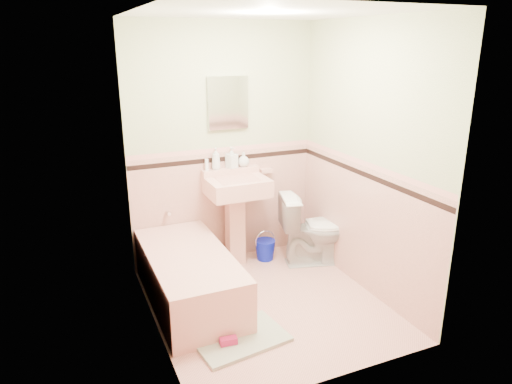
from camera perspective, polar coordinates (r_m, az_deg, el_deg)
name	(u,v)px	position (r m, az deg, el deg)	size (l,w,h in m)	color
floor	(267,303)	(4.42, 1.33, -13.36)	(2.20, 2.20, 0.00)	#E7A797
ceiling	(269,12)	(3.80, 1.61, 20.98)	(2.20, 2.20, 0.00)	white
wall_back	(223,146)	(4.92, -3.98, 5.54)	(2.50, 2.50, 0.00)	#F5E5C7
wall_front	(341,214)	(3.02, 10.32, -2.61)	(2.50, 2.50, 0.00)	#F5E5C7
wall_left	(148,186)	(3.64, -12.98, 0.75)	(2.50, 2.50, 0.00)	#F5E5C7
wall_right	(367,160)	(4.43, 13.29, 3.75)	(2.50, 2.50, 0.00)	#F5E5C7
wainscot_back	(225,206)	(5.08, -3.78, -1.67)	(2.00, 2.00, 0.00)	#EAAD9D
wainscot_front	(335,303)	(3.30, 9.57, -13.18)	(2.00, 2.00, 0.00)	#EAAD9D
wainscot_left	(155,263)	(3.87, -12.14, -8.47)	(2.20, 2.20, 0.00)	#EAAD9D
wainscot_right	(361,227)	(4.62, 12.60, -4.11)	(2.20, 2.20, 0.00)	#EAAD9D
accent_back	(224,159)	(4.93, -3.88, 4.02)	(2.00, 2.00, 0.00)	black
accent_front	(339,232)	(3.08, 10.00, -4.77)	(2.00, 2.00, 0.00)	black
accent_left	(151,202)	(3.68, -12.57, -1.16)	(2.20, 2.20, 0.00)	black
accent_right	(364,174)	(4.45, 12.98, 2.11)	(2.20, 2.20, 0.00)	black
cap_back	(224,150)	(4.91, -3.90, 5.15)	(2.00, 2.00, 0.00)	#E79D92
cap_front	(340,217)	(3.04, 10.10, -3.03)	(2.00, 2.00, 0.00)	#E79D92
cap_left	(150,189)	(3.65, -12.67, 0.33)	(2.20, 2.20, 0.00)	#E79D92
cap_right	(365,164)	(4.43, 13.07, 3.35)	(2.20, 2.20, 0.00)	#E79D92
bathtub	(189,279)	(4.40, -8.10, -10.38)	(0.70, 1.50, 0.45)	#E2A393
tub_faucet	(168,212)	(4.88, -10.61, -2.43)	(0.04, 0.04, 0.12)	silver
sink	(237,222)	(4.94, -2.30, -3.69)	(0.61, 0.50, 0.96)	#E2A393
sink_faucet	(232,176)	(4.92, -2.96, 1.95)	(0.02, 0.02, 0.10)	silver
medicine_cabinet	(228,103)	(4.83, -3.40, 10.74)	(0.42, 0.04, 0.53)	white
soap_dish	(266,171)	(5.13, 1.20, 2.62)	(0.13, 0.07, 0.04)	#E2A393
soap_bottle_left	(216,159)	(4.85, -4.88, 4.05)	(0.09, 0.09, 0.23)	#B2B2B2
soap_bottle_mid	(232,157)	(4.91, -2.97, 4.20)	(0.10, 0.10, 0.22)	#B2B2B2
soap_bottle_right	(244,159)	(4.97, -1.52, 3.98)	(0.12, 0.12, 0.15)	#B2B2B2
tube	(207,165)	(4.84, -6.00, 3.31)	(0.04, 0.04, 0.12)	white
toilet	(316,229)	(5.07, 7.28, -4.44)	(0.43, 0.76, 0.77)	white
bucket	(265,250)	(5.20, 1.12, -7.01)	(0.22, 0.22, 0.22)	#0714AB
bath_mat	(240,338)	(3.96, -1.95, -17.27)	(0.72, 0.48, 0.03)	#9CAC8F
shoe	(228,341)	(3.86, -3.36, -17.58)	(0.14, 0.06, 0.05)	#BF1E59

